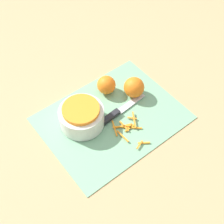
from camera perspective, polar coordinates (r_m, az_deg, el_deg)
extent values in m
plane|color=tan|center=(1.08, 0.00, -1.16)|extent=(4.00, 4.00, 0.00)
cube|color=#75AD84|center=(1.08, 0.00, -1.07)|extent=(0.47, 0.36, 0.01)
cylinder|color=silver|center=(1.04, -5.55, -0.90)|extent=(0.15, 0.15, 0.07)
cylinder|color=orange|center=(1.01, -5.72, 0.40)|extent=(0.12, 0.12, 0.02)
cube|color=#232328|center=(1.06, -0.53, -1.11)|extent=(0.09, 0.03, 0.02)
cube|color=silver|center=(1.11, 3.52, 1.65)|extent=(0.12, 0.03, 0.00)
sphere|color=orange|center=(1.12, -1.04, 4.97)|extent=(0.07, 0.07, 0.07)
sphere|color=orange|center=(1.11, 4.04, 4.53)|extent=(0.07, 0.07, 0.07)
cube|color=orange|center=(1.05, 2.14, -2.55)|extent=(0.06, 0.03, 0.00)
cube|color=orange|center=(1.07, 3.70, -1.11)|extent=(0.02, 0.03, 0.00)
cube|color=orange|center=(1.05, 3.62, -2.85)|extent=(0.05, 0.05, 0.00)
cube|color=orange|center=(1.05, 3.24, -2.96)|extent=(0.04, 0.01, 0.00)
cube|color=orange|center=(1.05, 2.23, -2.58)|extent=(0.01, 0.05, 0.00)
cube|color=orange|center=(1.02, 1.98, -4.44)|extent=(0.01, 0.06, 0.00)
cube|color=orange|center=(1.05, 0.47, -2.98)|extent=(0.03, 0.06, 0.00)
cube|color=orange|center=(1.05, 1.62, -2.76)|extent=(0.06, 0.04, 0.00)
cube|color=orange|center=(1.01, 4.93, -6.07)|extent=(0.04, 0.02, 0.00)
cube|color=orange|center=(1.02, 5.88, -5.63)|extent=(0.03, 0.03, 0.00)
cube|color=orange|center=(1.06, 4.07, -1.41)|extent=(0.04, 0.06, 0.00)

